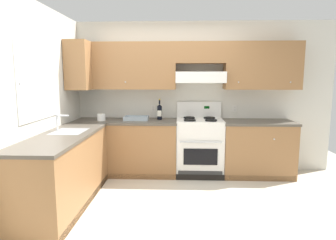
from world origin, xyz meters
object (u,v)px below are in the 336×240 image
at_px(bowl, 136,119).
at_px(paper_towel_roll, 101,117).
at_px(stove, 199,146).
at_px(wine_bottle, 160,111).

relative_size(bowl, paper_towel_roll, 2.95).
distance_m(stove, bowl, 1.15).
distance_m(stove, wine_bottle, 0.89).
xyz_separation_m(wine_bottle, bowl, (-0.38, -0.07, -0.12)).
xyz_separation_m(wine_bottle, paper_towel_roll, (-0.95, -0.17, -0.08)).
height_order(stove, paper_towel_roll, stove).
bearing_deg(bowl, stove, -1.92).
bearing_deg(bowl, paper_towel_roll, -170.65).
relative_size(stove, bowl, 3.00).
xyz_separation_m(bowl, paper_towel_roll, (-0.57, -0.09, 0.03)).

